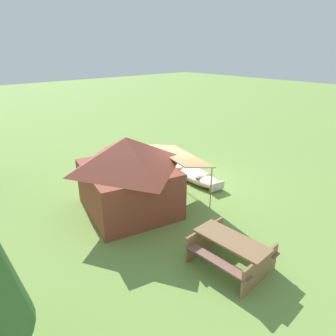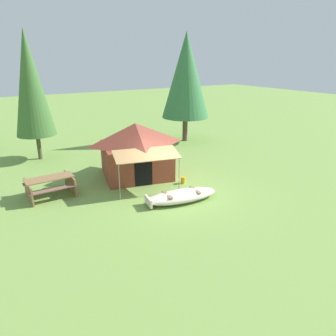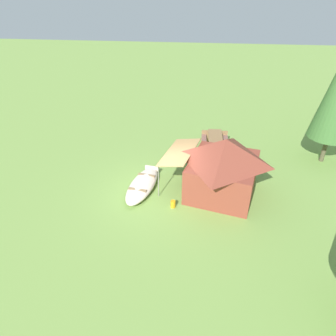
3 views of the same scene
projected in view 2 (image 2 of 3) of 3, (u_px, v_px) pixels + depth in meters
ground_plane at (175, 193)px, 12.80m from camera, size 80.00×80.00×0.00m
beached_rowboat at (181, 196)px, 12.05m from camera, size 3.02×1.42×0.41m
canvas_cabin_tent at (136, 149)px, 14.27m from camera, size 3.67×4.40×2.48m
picnic_table at (50, 184)px, 12.42m from camera, size 1.86×1.49×0.77m
cooler_box at (142, 179)px, 13.83m from camera, size 0.59×0.61×0.33m
fuel_can at (183, 180)px, 13.76m from camera, size 0.21×0.21×0.29m
pine_tree_back_left at (186, 76)px, 19.56m from camera, size 3.00×3.00×6.74m
pine_tree_back_right at (30, 84)px, 15.85m from camera, size 2.02×2.02×6.62m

